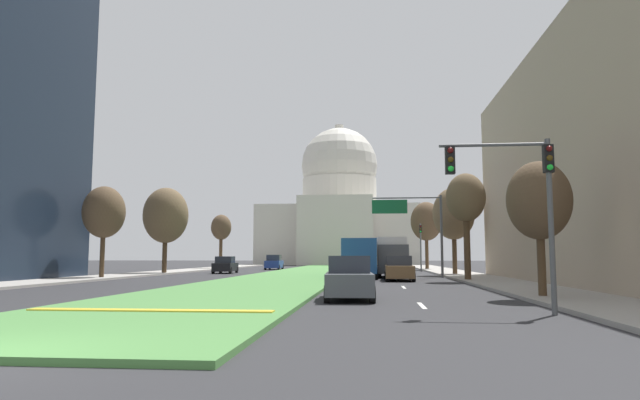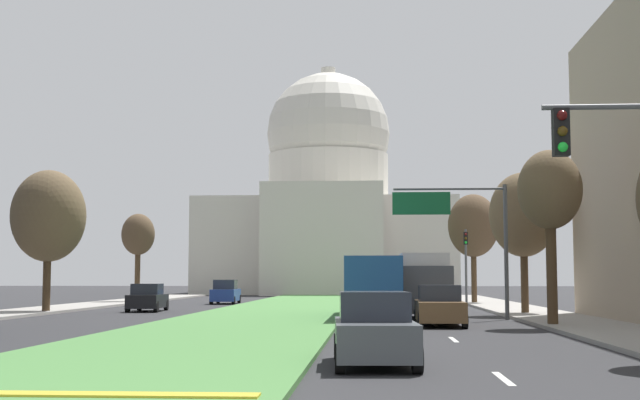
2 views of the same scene
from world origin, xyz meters
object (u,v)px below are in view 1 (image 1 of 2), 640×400
at_px(traffic_light_far_right, 421,241).
at_px(sedan_distant, 225,265).
at_px(capitol_building, 339,212).
at_px(city_bus, 361,255).
at_px(overhead_guide_sign, 415,218).
at_px(street_tree_left_mid, 104,213).
at_px(street_tree_left_distant, 221,228).
at_px(street_tree_right_far, 454,214).
at_px(street_tree_right_near, 539,201).
at_px(street_tree_right_distant, 426,222).
at_px(sedan_lead_stopped, 349,279).
at_px(street_tree_right_mid, 466,199).
at_px(street_tree_left_far, 166,216).
at_px(box_truck_delivery, 392,256).
at_px(sedan_far_horizon, 274,263).
at_px(traffic_light_near_right, 520,186).
at_px(sedan_midblock, 399,269).

bearing_deg(traffic_light_far_right, sedan_distant, -159.26).
relative_size(capitol_building, city_bus, 2.72).
height_order(overhead_guide_sign, street_tree_left_mid, street_tree_left_mid).
bearing_deg(street_tree_left_distant, street_tree_left_mid, -90.95).
bearing_deg(sedan_distant, street_tree_right_far, -10.24).
bearing_deg(capitol_building, street_tree_left_mid, -101.17).
relative_size(capitol_building, sedan_distant, 7.03).
distance_m(traffic_light_far_right, street_tree_right_near, 37.17).
xyz_separation_m(overhead_guide_sign, street_tree_right_distant, (3.20, 23.33, 1.18)).
bearing_deg(sedan_lead_stopped, sedan_distant, 113.70).
xyz_separation_m(street_tree_left_mid, street_tree_right_mid, (26.17, -1.35, 0.60)).
bearing_deg(street_tree_left_far, box_truck_delivery, -12.24).
distance_m(traffic_light_far_right, sedan_distant, 21.05).
bearing_deg(box_truck_delivery, street_tree_right_near, -77.09).
bearing_deg(traffic_light_far_right, sedan_far_horizon, 158.16).
distance_m(street_tree_right_near, street_tree_left_far, 37.19).
relative_size(traffic_light_far_right, sedan_distant, 1.22).
height_order(street_tree_left_far, city_bus, street_tree_left_far).
bearing_deg(street_tree_right_near, sedan_far_horizon, 113.03).
relative_size(traffic_light_far_right, street_tree_right_far, 0.68).
relative_size(traffic_light_near_right, sedan_far_horizon, 1.12).
height_order(traffic_light_far_right, street_tree_left_far, street_tree_left_far).
xyz_separation_m(traffic_light_near_right, street_tree_right_far, (2.73, 31.66, 1.55)).
bearing_deg(street_tree_left_mid, sedan_midblock, -1.04).
bearing_deg(street_tree_right_distant, street_tree_right_mid, -90.52).
height_order(street_tree_right_mid, street_tree_left_distant, street_tree_right_mid).
bearing_deg(street_tree_right_near, street_tree_right_mid, 91.34).
bearing_deg(sedan_lead_stopped, capitol_building, 93.67).
bearing_deg(traffic_light_far_right, sedan_midblock, -99.05).
distance_m(overhead_guide_sign, box_truck_delivery, 3.66).
distance_m(street_tree_right_mid, street_tree_left_far, 28.19).
bearing_deg(sedan_distant, street_tree_left_mid, -112.18).
xyz_separation_m(sedan_midblock, box_truck_delivery, (-0.24, 6.42, 0.87)).
distance_m(sedan_distant, city_bus, 15.93).
bearing_deg(sedan_lead_stopped, sedan_far_horizon, 103.98).
bearing_deg(street_tree_right_far, traffic_light_far_right, 99.52).
relative_size(sedan_lead_stopped, city_bus, 0.39).
relative_size(street_tree_left_mid, city_bus, 0.62).
relative_size(traffic_light_near_right, sedan_distant, 1.22).
bearing_deg(street_tree_left_far, street_tree_right_mid, -24.96).
relative_size(traffic_light_near_right, street_tree_right_mid, 0.72).
bearing_deg(street_tree_left_far, street_tree_left_distant, 90.35).
distance_m(street_tree_right_mid, street_tree_left_distant, 40.34).
distance_m(overhead_guide_sign, sedan_midblock, 6.69).
relative_size(capitol_building, street_tree_right_distant, 3.64).
xyz_separation_m(street_tree_right_mid, street_tree_left_distant, (-25.67, 31.12, -0.25)).
distance_m(street_tree_right_near, sedan_distant, 36.51).
relative_size(street_tree_left_mid, street_tree_right_far, 0.90).
relative_size(street_tree_left_distant, street_tree_right_distant, 0.85).
bearing_deg(overhead_guide_sign, sedan_far_horizon, 123.76).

